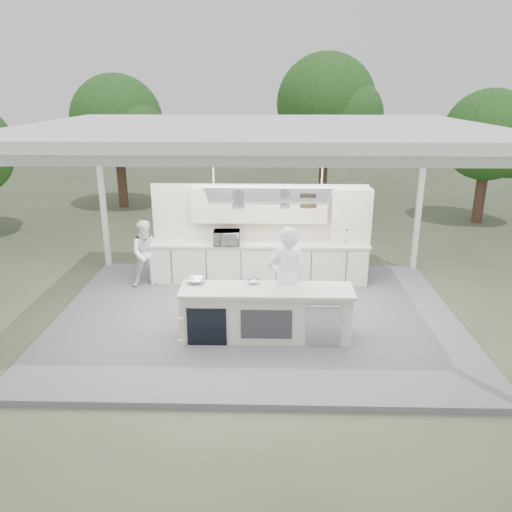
{
  "coord_description": "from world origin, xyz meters",
  "views": [
    {
      "loc": [
        0.23,
        -9.14,
        4.48
      ],
      "look_at": [
        -0.03,
        0.4,
        1.24
      ],
      "focal_mm": 35.0,
      "sensor_mm": 36.0,
      "label": 1
    }
  ],
  "objects_px": {
    "back_counter": "(259,261)",
    "head_chef": "(286,280)",
    "sous_chef": "(147,253)",
    "demo_island": "(265,313)"
  },
  "relations": [
    {
      "from": "back_counter",
      "to": "sous_chef",
      "type": "distance_m",
      "value": 2.58
    },
    {
      "from": "back_counter",
      "to": "head_chef",
      "type": "bearing_deg",
      "value": -77.59
    },
    {
      "from": "sous_chef",
      "to": "head_chef",
      "type": "bearing_deg",
      "value": -53.72
    },
    {
      "from": "demo_island",
      "to": "back_counter",
      "type": "bearing_deg",
      "value": 93.63
    },
    {
      "from": "demo_island",
      "to": "back_counter",
      "type": "distance_m",
      "value": 2.82
    },
    {
      "from": "back_counter",
      "to": "head_chef",
      "type": "distance_m",
      "value": 2.63
    },
    {
      "from": "demo_island",
      "to": "head_chef",
      "type": "relative_size",
      "value": 1.53
    },
    {
      "from": "head_chef",
      "to": "sous_chef",
      "type": "height_order",
      "value": "head_chef"
    },
    {
      "from": "back_counter",
      "to": "sous_chef",
      "type": "height_order",
      "value": "sous_chef"
    },
    {
      "from": "sous_chef",
      "to": "back_counter",
      "type": "bearing_deg",
      "value": -10.92
    }
  ]
}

